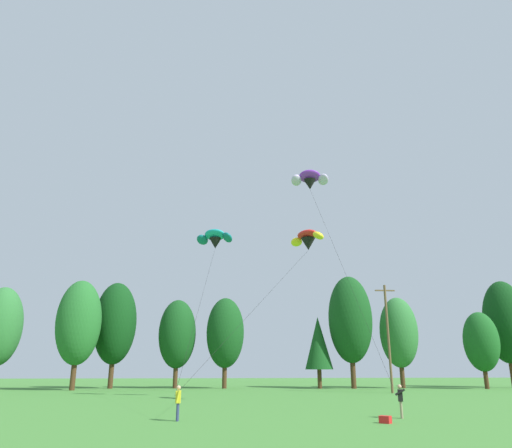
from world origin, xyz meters
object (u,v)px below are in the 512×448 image
(kite_flyer_near, at_px, (178,400))
(kite_flyer_mid, at_px, (400,398))
(parafoil_kite_high_red_yellow, at_px, (307,239))
(parafoil_kite_far_teal, at_px, (215,239))
(parafoil_kite_mid_purple, at_px, (310,180))
(utility_pole, at_px, (388,335))
(picnic_cooler, at_px, (385,420))

(kite_flyer_near, xyz_separation_m, kite_flyer_mid, (11.66, 0.28, 0.01))
(parafoil_kite_high_red_yellow, bearing_deg, parafoil_kite_far_teal, 137.34)
(parafoil_kite_mid_purple, xyz_separation_m, parafoil_kite_far_teal, (-8.32, 4.79, -4.39))
(utility_pole, distance_m, picnic_cooler, 29.87)
(parafoil_kite_mid_purple, distance_m, picnic_cooler, 24.16)
(utility_pole, relative_size, parafoil_kite_mid_purple, 0.63)
(utility_pole, height_order, picnic_cooler, utility_pole)
(parafoil_kite_mid_purple, distance_m, parafoil_kite_far_teal, 10.55)
(utility_pole, relative_size, parafoil_kite_far_teal, 0.57)
(parafoil_kite_far_teal, bearing_deg, picnic_cooler, -67.86)
(kite_flyer_near, xyz_separation_m, parafoil_kite_high_red_yellow, (9.23, 11.45, 11.61))
(parafoil_kite_mid_purple, bearing_deg, kite_flyer_mid, -83.06)
(parafoil_kite_mid_purple, bearing_deg, kite_flyer_near, -126.49)
(parafoil_kite_high_red_yellow, relative_size, parafoil_kite_mid_purple, 0.73)
(kite_flyer_near, height_order, kite_flyer_mid, same)
(kite_flyer_mid, height_order, picnic_cooler, kite_flyer_mid)
(parafoil_kite_far_teal, bearing_deg, parafoil_kite_mid_purple, -29.91)
(kite_flyer_near, height_order, parafoil_kite_high_red_yellow, parafoil_kite_high_red_yellow)
(utility_pole, height_order, kite_flyer_near, utility_pole)
(kite_flyer_near, bearing_deg, parafoil_kite_far_teal, 84.63)
(parafoil_kite_far_teal, relative_size, picnic_cooler, 37.80)
(parafoil_kite_high_red_yellow, xyz_separation_m, parafoil_kite_far_teal, (-7.50, 6.91, 1.71))
(parafoil_kite_high_red_yellow, height_order, parafoil_kite_mid_purple, parafoil_kite_mid_purple)
(utility_pole, height_order, parafoil_kite_far_teal, parafoil_kite_far_teal)
(utility_pole, bearing_deg, kite_flyer_mid, -109.52)
(kite_flyer_mid, xyz_separation_m, picnic_cooler, (-1.68, -2.20, -0.83))
(parafoil_kite_high_red_yellow, bearing_deg, parafoil_kite_mid_purple, 68.98)
(kite_flyer_mid, distance_m, parafoil_kite_mid_purple, 22.20)
(parafoil_kite_high_red_yellow, relative_size, picnic_cooler, 25.45)
(kite_flyer_near, distance_m, parafoil_kite_far_teal, 22.75)
(utility_pole, bearing_deg, parafoil_kite_high_red_yellow, -129.11)
(utility_pole, bearing_deg, kite_flyer_near, -129.00)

